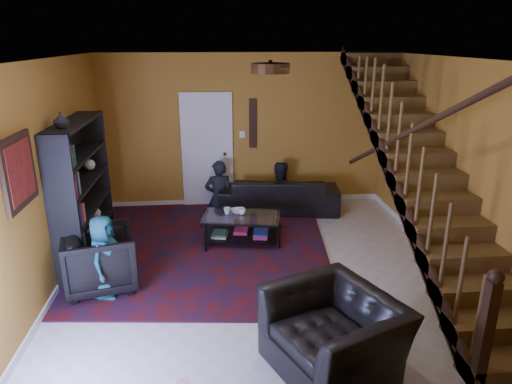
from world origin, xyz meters
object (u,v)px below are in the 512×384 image
(sofa, at_px, (279,194))
(armchair_left, at_px, (101,260))
(bookshelf, at_px, (83,196))
(armchair_right, at_px, (334,334))
(coffee_table, at_px, (242,227))

(sofa, bearing_deg, armchair_left, 51.55)
(armchair_left, bearing_deg, sofa, -59.70)
(sofa, distance_m, armchair_left, 3.65)
(bookshelf, bearing_deg, sofa, 29.61)
(bookshelf, distance_m, armchair_right, 3.92)
(armchair_right, bearing_deg, bookshelf, -156.01)
(sofa, bearing_deg, bookshelf, 37.37)
(sofa, bearing_deg, armchair_right, 96.19)
(bookshelf, height_order, coffee_table, bookshelf)
(sofa, height_order, armchair_left, armchair_left)
(armchair_right, xyz_separation_m, coffee_table, (-0.67, 2.95, -0.13))
(sofa, xyz_separation_m, armchair_right, (-0.12, -4.30, 0.07))
(coffee_table, bearing_deg, armchair_right, -77.26)
(armchair_left, relative_size, armchair_right, 0.73)
(bookshelf, xyz_separation_m, armchair_left, (0.35, -0.83, -0.57))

